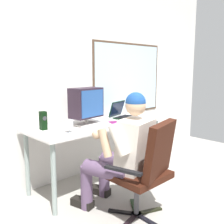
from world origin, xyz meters
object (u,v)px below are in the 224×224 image
(desk, at_px, (98,130))
(cd_case, at_px, (115,122))
(office_chair, at_px, (147,165))
(crt_monitor, at_px, (86,104))
(person_seated, at_px, (122,151))
(desk_speaker, at_px, (43,121))
(wine_glass, at_px, (69,124))
(laptop, at_px, (122,113))

(desk, bearing_deg, cd_case, -38.22)
(office_chair, distance_m, crt_monitor, 1.05)
(office_chair, height_order, crt_monitor, crt_monitor)
(person_seated, distance_m, desk_speaker, 0.92)
(wine_glass, bearing_deg, desk_speaker, 111.85)
(desk_speaker, bearing_deg, wine_glass, -68.15)
(person_seated, relative_size, crt_monitor, 2.77)
(person_seated, distance_m, laptop, 1.02)
(office_chair, relative_size, desk_speaker, 4.75)
(crt_monitor, distance_m, desk_speaker, 0.53)
(desk, height_order, person_seated, person_seated)
(office_chair, height_order, wine_glass, office_chair)
(crt_monitor, bearing_deg, desk, -4.94)
(person_seated, bearing_deg, cd_case, 51.45)
(desk, distance_m, wine_glass, 0.58)
(laptop, relative_size, wine_glass, 2.80)
(cd_case, bearing_deg, desk, 141.78)
(desk, relative_size, person_seated, 1.43)
(cd_case, bearing_deg, wine_glass, -176.72)
(crt_monitor, height_order, cd_case, crt_monitor)
(person_seated, height_order, crt_monitor, person_seated)
(desk, relative_size, wine_glass, 12.79)
(desk, relative_size, office_chair, 1.81)
(desk, xyz_separation_m, person_seated, (-0.25, -0.66, -0.05))
(wine_glass, bearing_deg, desk, 18.13)
(laptop, xyz_separation_m, wine_glass, (-0.99, -0.22, 0.03))
(person_seated, bearing_deg, wine_glass, 119.14)
(desk, relative_size, laptop, 4.56)
(wine_glass, height_order, cd_case, wine_glass)
(person_seated, distance_m, wine_glass, 0.61)
(wine_glass, xyz_separation_m, desk_speaker, (-0.12, 0.31, 0.01))
(crt_monitor, bearing_deg, cd_case, -24.04)
(wine_glass, bearing_deg, cd_case, 3.28)
(person_seated, relative_size, cd_case, 6.70)
(crt_monitor, relative_size, wine_glass, 3.22)
(desk, height_order, wine_glass, wine_glass)
(crt_monitor, distance_m, wine_glass, 0.44)
(desk, height_order, crt_monitor, crt_monitor)
(crt_monitor, bearing_deg, laptop, 2.62)
(wine_glass, bearing_deg, person_seated, -60.86)
(laptop, bearing_deg, crt_monitor, -177.38)
(crt_monitor, height_order, laptop, crt_monitor)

